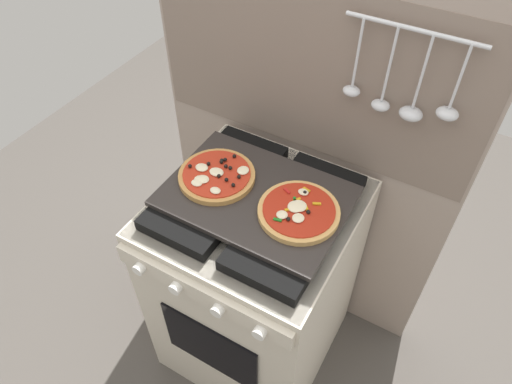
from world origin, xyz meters
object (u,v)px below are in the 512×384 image
at_px(stove, 256,281).
at_px(pizza_left, 217,175).
at_px(pizza_right, 299,211).
at_px(baking_tray, 256,196).

height_order(stove, pizza_left, pizza_left).
distance_m(stove, pizza_left, 0.50).
bearing_deg(stove, pizza_right, -1.85).
xyz_separation_m(baking_tray, pizza_right, (0.14, -0.01, 0.02)).
distance_m(stove, baking_tray, 0.46).
bearing_deg(pizza_left, baking_tray, -1.22).
distance_m(baking_tray, pizza_right, 0.15).
relative_size(pizza_left, pizza_right, 1.00).
xyz_separation_m(stove, pizza_right, (0.14, -0.00, 0.48)).
distance_m(pizza_left, pizza_right, 0.28).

